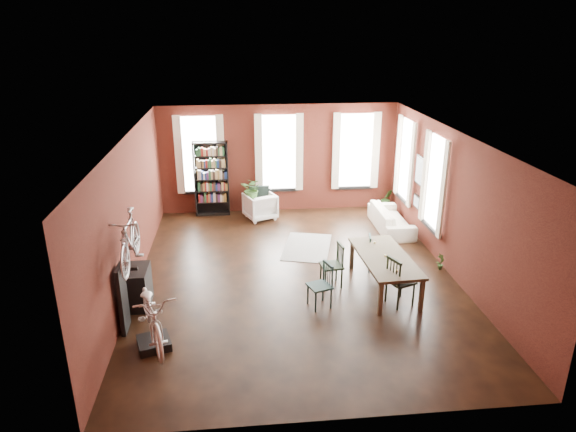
{
  "coord_description": "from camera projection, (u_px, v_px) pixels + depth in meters",
  "views": [
    {
      "loc": [
        -1.23,
        -10.29,
        5.34
      ],
      "look_at": [
        -0.12,
        0.6,
        1.24
      ],
      "focal_mm": 32.0,
      "sensor_mm": 36.0,
      "label": 1
    }
  ],
  "objects": [
    {
      "name": "bicycle_hung",
      "position": [
        128.0,
        222.0,
        8.85
      ],
      "size": [
        0.47,
        1.0,
        1.66
      ],
      "primitive_type": "imported",
      "color": "#A5A8AD",
      "rests_on": "bike_wall_rack"
    },
    {
      "name": "dining_chair_d",
      "position": [
        376.0,
        253.0,
        11.76
      ],
      "size": [
        0.46,
        0.46,
        0.84
      ],
      "primitive_type": "cube",
      "rotation": [
        0.0,
        0.0,
        1.38
      ],
      "color": "#1C3D39",
      "rests_on": "ground"
    },
    {
      "name": "bookshelf",
      "position": [
        212.0,
        179.0,
        15.01
      ],
      "size": [
        1.0,
        0.32,
        2.2
      ],
      "primitive_type": "cube",
      "color": "black",
      "rests_on": "ground"
    },
    {
      "name": "bike_trainer",
      "position": [
        154.0,
        343.0,
        9.03
      ],
      "size": [
        0.68,
        0.68,
        0.16
      ],
      "primitive_type": "cube",
      "rotation": [
        0.0,
        0.0,
        0.29
      ],
      "color": "black",
      "rests_on": "ground"
    },
    {
      "name": "dining_chair_a",
      "position": [
        320.0,
        286.0,
        10.2
      ],
      "size": [
        0.54,
        0.54,
        0.92
      ],
      "primitive_type": "cube",
      "rotation": [
        0.0,
        0.0,
        -1.24
      ],
      "color": "#1A3A39",
      "rests_on": "ground"
    },
    {
      "name": "white_armchair",
      "position": [
        260.0,
        205.0,
        14.9
      ],
      "size": [
        1.04,
        1.01,
        0.84
      ],
      "primitive_type": "imported",
      "rotation": [
        0.0,
        0.0,
        3.51
      ],
      "color": "silver",
      "rests_on": "ground"
    },
    {
      "name": "dining_table",
      "position": [
        384.0,
        272.0,
        10.94
      ],
      "size": [
        1.12,
        2.26,
        0.75
      ],
      "primitive_type": "cube",
      "rotation": [
        0.0,
        0.0,
        0.06
      ],
      "color": "brown",
      "rests_on": "ground"
    },
    {
      "name": "console_table",
      "position": [
        139.0,
        287.0,
        10.29
      ],
      "size": [
        0.4,
        0.8,
        0.8
      ],
      "primitive_type": "cube",
      "color": "black",
      "rests_on": "ground"
    },
    {
      "name": "bike_wall_rack",
      "position": [
        123.0,
        299.0,
        9.35
      ],
      "size": [
        0.16,
        0.6,
        1.3
      ],
      "primitive_type": "cube",
      "color": "black",
      "rests_on": "ground"
    },
    {
      "name": "plant_by_sofa",
      "position": [
        386.0,
        204.0,
        15.83
      ],
      "size": [
        0.41,
        0.66,
        0.28
      ],
      "primitive_type": "imported",
      "rotation": [
        0.0,
        0.0,
        0.12
      ],
      "color": "#316227",
      "rests_on": "ground"
    },
    {
      "name": "plant_on_stand",
      "position": [
        252.0,
        192.0,
        14.84
      ],
      "size": [
        0.83,
        0.87,
        0.54
      ],
      "primitive_type": "imported",
      "rotation": [
        0.0,
        0.0,
        -0.37
      ],
      "color": "#325622",
      "rests_on": "plant_stand"
    },
    {
      "name": "room",
      "position": [
        305.0,
        178.0,
        11.42
      ],
      "size": [
        9.0,
        9.04,
        3.22
      ],
      "color": "black",
      "rests_on": "ground"
    },
    {
      "name": "striped_rug",
      "position": [
        307.0,
        247.0,
        13.09
      ],
      "size": [
        1.53,
        2.02,
        0.01
      ],
      "primitive_type": "cube",
      "rotation": [
        0.0,
        0.0,
        -0.25
      ],
      "color": "black",
      "rests_on": "ground"
    },
    {
      "name": "plant_stand",
      "position": [
        254.0,
        209.0,
        15.01
      ],
      "size": [
        0.29,
        0.29,
        0.53
      ],
      "primitive_type": "cube",
      "rotation": [
        0.0,
        0.0,
        -0.11
      ],
      "color": "black",
      "rests_on": "ground"
    },
    {
      "name": "dining_chair_c",
      "position": [
        401.0,
        281.0,
        10.29
      ],
      "size": [
        0.62,
        0.62,
        1.03
      ],
      "primitive_type": "cube",
      "rotation": [
        0.0,
        0.0,
        1.95
      ],
      "color": "black",
      "rests_on": "ground"
    },
    {
      "name": "plant_small",
      "position": [
        440.0,
        266.0,
        11.9
      ],
      "size": [
        0.39,
        0.44,
        0.14
      ],
      "primitive_type": "imported",
      "rotation": [
        0.0,
        0.0,
        0.59
      ],
      "color": "#345B24",
      "rests_on": "ground"
    },
    {
      "name": "bicycle_floor",
      "position": [
        150.0,
        289.0,
        8.66
      ],
      "size": [
        0.96,
        1.19,
        1.97
      ],
      "primitive_type": "imported",
      "rotation": [
        0.0,
        0.0,
        0.3
      ],
      "color": "beige",
      "rests_on": "bike_trainer"
    },
    {
      "name": "dining_chair_b",
      "position": [
        331.0,
        265.0,
        11.02
      ],
      "size": [
        0.5,
        0.5,
        0.96
      ],
      "primitive_type": "cube",
      "rotation": [
        0.0,
        0.0,
        -1.44
      ],
      "color": "black",
      "rests_on": "ground"
    },
    {
      "name": "cream_sofa",
      "position": [
        391.0,
        215.0,
        14.13
      ],
      "size": [
        0.61,
        2.08,
        0.81
      ],
      "primitive_type": "imported",
      "rotation": [
        0.0,
        0.0,
        1.57
      ],
      "color": "beige",
      "rests_on": "ground"
    }
  ]
}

